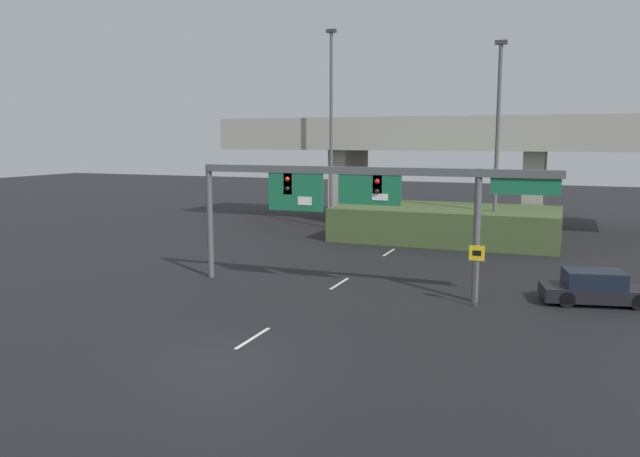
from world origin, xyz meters
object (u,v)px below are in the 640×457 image
at_px(signal_gantry, 354,191).
at_px(highway_light_pole_far, 497,139).
at_px(speed_limit_sign, 476,266).
at_px(highway_light_pole_near, 331,126).
at_px(parked_sedan_near_right, 596,288).

distance_m(signal_gantry, highway_light_pole_far, 14.84).
distance_m(signal_gantry, speed_limit_sign, 6.07).
distance_m(highway_light_pole_near, highway_light_pole_far, 12.70).
height_order(speed_limit_sign, parked_sedan_near_right, speed_limit_sign).
xyz_separation_m(speed_limit_sign, highway_light_pole_far, (-0.92, 14.75, 4.91)).
bearing_deg(signal_gantry, highway_light_pole_near, 113.50).
xyz_separation_m(highway_light_pole_near, highway_light_pole_far, (12.12, -3.66, -0.98)).
bearing_deg(signal_gantry, highway_light_pole_far, 72.40).
bearing_deg(speed_limit_sign, highway_light_pole_far, 93.57).
distance_m(signal_gantry, parked_sedan_near_right, 10.61).
height_order(signal_gantry, speed_limit_sign, signal_gantry).
distance_m(speed_limit_sign, parked_sedan_near_right, 5.09).
bearing_deg(speed_limit_sign, signal_gantry, 171.97).
xyz_separation_m(speed_limit_sign, highway_light_pole_near, (-13.04, 18.41, 5.90)).
xyz_separation_m(speed_limit_sign, parked_sedan_near_right, (4.45, 2.26, -1.01)).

